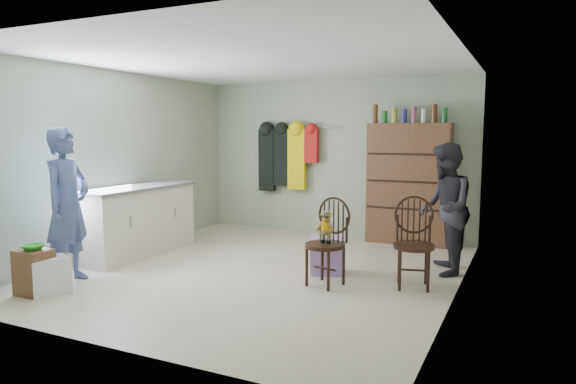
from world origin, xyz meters
The scene contains 13 objects.
ground_plane centered at (0.00, 0.00, 0.00)m, with size 5.00×5.00×0.00m, color beige.
room_walls centered at (0.00, 0.53, 1.58)m, with size 5.00×5.00×5.00m.
counter centered at (-1.95, 0.00, 0.47)m, with size 0.64×1.86×0.94m.
stool centered at (-1.69, -1.83, 0.23)m, with size 0.33×0.28×0.47m, color brown.
bowl centered at (-1.69, -1.83, 0.50)m, with size 0.22×0.22×0.06m, color green.
plastic_tub centered at (-1.63, -1.72, 0.19)m, with size 0.40×0.38×0.38m, color white.
chair_front centered at (0.92, -0.21, 0.54)m, with size 0.51×0.51×0.96m.
chair_far centered at (1.79, 0.14, 0.53)m, with size 0.53×0.53×0.98m.
striped_bag centered at (0.76, 0.21, 0.21)m, with size 0.40×0.31×0.42m, color pink.
person_left centered at (-1.72, -1.34, 0.86)m, with size 0.63×0.41×1.72m, color #4B5889.
person_right centered at (2.00, 0.80, 0.78)m, with size 0.76×0.59×1.55m, color #2D2B33.
dresser centered at (1.25, 2.30, 0.91)m, with size 1.20×0.39×2.08m.
coat_rack centered at (-0.83, 2.38, 1.25)m, with size 1.42×0.12×1.09m.
Camera 1 is at (2.89, -5.36, 1.67)m, focal length 32.00 mm.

